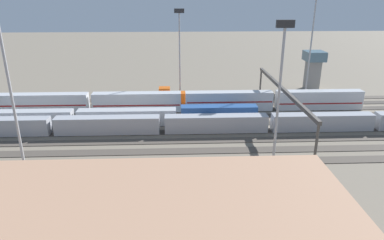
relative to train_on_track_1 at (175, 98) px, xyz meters
name	(u,v)px	position (x,y,z in m)	size (l,w,h in m)	color
ground_plane	(200,124)	(-6.25, 15.00, -2.16)	(400.00, 400.00, 0.00)	#756B5B
track_bed_0	(196,99)	(-6.25, -5.00, -2.10)	(140.00, 2.80, 0.12)	#4C443D
track_bed_1	(197,105)	(-6.25, 0.00, -2.10)	(140.00, 2.80, 0.12)	#3D3833
track_bed_2	(198,110)	(-6.25, 5.00, -2.10)	(140.00, 2.80, 0.12)	#3D3833
track_bed_3	(199,117)	(-6.25, 10.00, -2.10)	(140.00, 2.80, 0.12)	#3D3833
track_bed_4	(200,124)	(-6.25, 15.00, -2.10)	(140.00, 2.80, 0.12)	#3D3833
track_bed_5	(202,132)	(-6.25, 20.00, -2.10)	(140.00, 2.80, 0.12)	#3D3833
track_bed_6	(203,141)	(-6.25, 25.00, -2.10)	(140.00, 2.80, 0.12)	#4C443D
track_bed_7	(205,151)	(-6.25, 30.00, -2.10)	(140.00, 2.80, 0.12)	#4C443D
track_bed_8	(207,162)	(-6.25, 35.00, -2.10)	(140.00, 2.80, 0.12)	#4C443D
train_on_track_1	(175,98)	(0.00, 0.00, 0.00)	(10.00, 3.00, 5.00)	#D85914
train_on_track_5	(216,123)	(-9.47, 20.00, -0.14)	(119.80, 3.00, 3.80)	#A8AAB2
train_on_track_2	(183,101)	(-2.33, 5.00, 0.44)	(95.60, 3.06, 5.00)	silver
train_on_track_4	(121,117)	(12.61, 15.00, -0.04)	(66.40, 3.00, 4.40)	#285193
light_mast_0	(180,42)	(-1.64, -8.49, 14.17)	(2.80, 0.70, 25.37)	#9EA0A5
light_mast_1	(280,79)	(-17.67, 38.19, 14.44)	(2.80, 0.70, 25.85)	#9EA0A5
light_mast_2	(313,29)	(-39.44, -7.17, 17.60)	(2.80, 0.70, 31.69)	#9EA0A5
light_mast_3	(5,62)	(25.27, 38.84, 17.72)	(2.80, 0.70, 31.91)	#9EA0A5
signal_gantry	(283,92)	(-25.54, 15.00, 5.64)	(0.70, 45.00, 8.80)	#4C4742
control_tower	(313,67)	(-44.19, -15.48, 5.01)	(6.00, 6.00, 12.18)	gray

